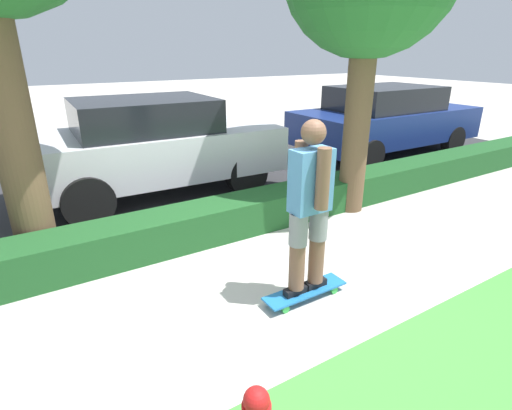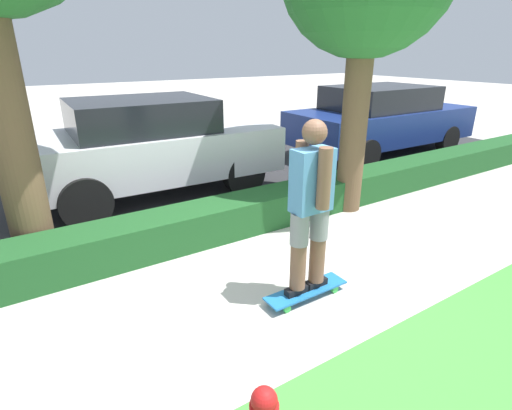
{
  "view_description": "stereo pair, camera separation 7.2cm",
  "coord_description": "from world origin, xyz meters",
  "px_view_note": "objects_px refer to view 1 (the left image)",
  "views": [
    {
      "loc": [
        -2.09,
        -2.89,
        2.39
      ],
      "look_at": [
        0.07,
        0.6,
        0.79
      ],
      "focal_mm": 28.0,
      "sensor_mm": 36.0,
      "label": 1
    },
    {
      "loc": [
        -2.15,
        -2.85,
        2.39
      ],
      "look_at": [
        0.07,
        0.6,
        0.79
      ],
      "focal_mm": 28.0,
      "sensor_mm": 36.0,
      "label": 2
    }
  ],
  "objects_px": {
    "parked_car_rear": "(385,119)",
    "skater_person": "(310,206)",
    "skateboard": "(305,291)",
    "parked_car_middle": "(153,145)"
  },
  "relations": [
    {
      "from": "skateboard",
      "to": "parked_car_rear",
      "type": "distance_m",
      "value": 6.76
    },
    {
      "from": "skateboard",
      "to": "parked_car_rear",
      "type": "xyz_separation_m",
      "value": [
        5.48,
        3.89,
        0.75
      ]
    },
    {
      "from": "parked_car_rear",
      "to": "skater_person",
      "type": "bearing_deg",
      "value": -143.85
    },
    {
      "from": "skateboard",
      "to": "skater_person",
      "type": "height_order",
      "value": "skater_person"
    },
    {
      "from": "skateboard",
      "to": "parked_car_middle",
      "type": "relative_size",
      "value": 0.21
    },
    {
      "from": "skateboard",
      "to": "skater_person",
      "type": "relative_size",
      "value": 0.53
    },
    {
      "from": "skateboard",
      "to": "parked_car_rear",
      "type": "height_order",
      "value": "parked_car_rear"
    },
    {
      "from": "skateboard",
      "to": "parked_car_middle",
      "type": "distance_m",
      "value": 4.03
    },
    {
      "from": "skater_person",
      "to": "parked_car_middle",
      "type": "bearing_deg",
      "value": 93.32
    },
    {
      "from": "skateboard",
      "to": "parked_car_rear",
      "type": "bearing_deg",
      "value": 35.41
    }
  ]
}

